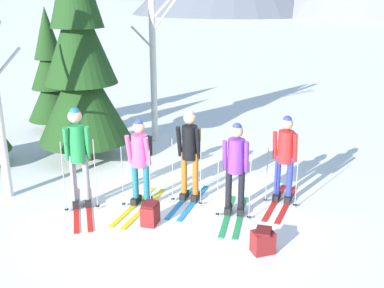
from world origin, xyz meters
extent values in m
plane|color=white|center=(0.00, 0.00, 0.00)|extent=(400.00, 400.00, 0.00)
cube|color=red|center=(-1.47, -0.53, 0.01)|extent=(0.97, 1.60, 0.02)
cube|color=red|center=(-1.66, -0.64, 0.01)|extent=(0.97, 1.60, 0.02)
cube|color=black|center=(-1.52, -0.45, 0.08)|extent=(0.22, 0.28, 0.12)
cylinder|color=gray|center=(-1.52, -0.45, 0.56)|extent=(0.11, 0.11, 0.88)
cube|color=black|center=(-1.71, -0.55, 0.08)|extent=(0.22, 0.28, 0.12)
cylinder|color=gray|center=(-1.71, -0.55, 0.56)|extent=(0.11, 0.11, 0.88)
cylinder|color=#238C42|center=(-1.61, -0.50, 1.21)|extent=(0.28, 0.28, 0.66)
sphere|color=tan|center=(-1.61, -0.50, 1.69)|extent=(0.24, 0.24, 0.24)
sphere|color=#1E6B7A|center=(-1.61, -0.50, 1.76)|extent=(0.18, 0.18, 0.18)
cylinder|color=#238C42|center=(-1.43, -0.46, 1.23)|extent=(0.17, 0.22, 0.63)
cylinder|color=#238C42|center=(-1.74, -0.64, 1.23)|extent=(0.17, 0.22, 0.63)
cylinder|color=#A5A5AD|center=(-1.29, -0.52, 0.66)|extent=(0.02, 0.02, 1.32)
cylinder|color=black|center=(-1.29, -0.52, 0.06)|extent=(0.07, 0.07, 0.01)
cylinder|color=#A5A5AD|center=(-1.76, -0.79, 0.66)|extent=(0.02, 0.02, 1.32)
cylinder|color=black|center=(-1.76, -0.79, 0.06)|extent=(0.07, 0.07, 0.01)
cube|color=yellow|center=(-0.50, -0.26, 0.01)|extent=(0.22, 1.70, 0.02)
cube|color=yellow|center=(-0.71, -0.24, 0.01)|extent=(0.22, 1.70, 0.02)
cube|color=black|center=(-0.49, -0.16, 0.08)|extent=(0.13, 0.27, 0.12)
cylinder|color=#1E6B7A|center=(-0.49, -0.16, 0.50)|extent=(0.11, 0.11, 0.77)
cube|color=black|center=(-0.71, -0.14, 0.08)|extent=(0.13, 0.27, 0.12)
cylinder|color=#1E6B7A|center=(-0.71, -0.14, 0.50)|extent=(0.11, 0.11, 0.77)
cylinder|color=#E55193|center=(-0.60, -0.15, 1.06)|extent=(0.28, 0.28, 0.58)
sphere|color=tan|center=(-0.60, -0.15, 1.48)|extent=(0.21, 0.21, 0.21)
sphere|color=#2D389E|center=(-0.60, -0.15, 1.54)|extent=(0.16, 0.16, 0.16)
cylinder|color=#E55193|center=(-0.42, -0.22, 1.07)|extent=(0.09, 0.20, 0.55)
cylinder|color=#E55193|center=(-0.78, -0.19, 1.07)|extent=(0.09, 0.20, 0.55)
cylinder|color=#A5A5AD|center=(-0.34, -0.35, 0.58)|extent=(0.02, 0.02, 1.15)
cylinder|color=black|center=(-0.34, -0.35, 0.06)|extent=(0.07, 0.07, 0.01)
cylinder|color=#A5A5AD|center=(-0.88, -0.31, 0.58)|extent=(0.02, 0.02, 1.15)
cylinder|color=black|center=(-0.88, -0.31, 0.06)|extent=(0.07, 0.07, 0.01)
cube|color=black|center=(-0.58, 0.02, 1.09)|extent=(0.27, 0.18, 0.36)
cube|color=#1E84D1|center=(0.30, 0.19, 0.01)|extent=(0.19, 1.57, 0.02)
cube|color=#1E84D1|center=(0.08, 0.20, 0.01)|extent=(0.19, 1.57, 0.02)
cube|color=black|center=(0.30, 0.29, 0.08)|extent=(0.13, 0.27, 0.12)
cylinder|color=#B76019|center=(0.30, 0.29, 0.53)|extent=(0.11, 0.11, 0.82)
cube|color=black|center=(0.08, 0.30, 0.08)|extent=(0.13, 0.27, 0.12)
cylinder|color=#B76019|center=(0.08, 0.30, 0.53)|extent=(0.11, 0.11, 0.82)
cylinder|color=black|center=(0.19, 0.30, 1.13)|extent=(0.28, 0.28, 0.62)
sphere|color=tan|center=(0.19, 0.30, 1.59)|extent=(0.22, 0.22, 0.22)
sphere|color=gray|center=(0.19, 0.30, 1.65)|extent=(0.17, 0.17, 0.17)
cylinder|color=black|center=(0.37, 0.23, 1.15)|extent=(0.09, 0.20, 0.59)
cylinder|color=black|center=(0.01, 0.25, 1.15)|extent=(0.09, 0.20, 0.59)
cylinder|color=#A5A5AD|center=(0.45, 0.10, 0.62)|extent=(0.02, 0.02, 1.24)
cylinder|color=black|center=(0.45, 0.10, 0.06)|extent=(0.07, 0.07, 0.01)
cylinder|color=#A5A5AD|center=(-0.09, 0.13, 0.62)|extent=(0.02, 0.02, 1.24)
cylinder|color=black|center=(-0.09, 0.13, 0.06)|extent=(0.07, 0.07, 0.01)
cube|color=#99661E|center=(0.20, 0.47, 1.16)|extent=(0.27, 0.18, 0.36)
cube|color=green|center=(1.21, -0.13, 0.01)|extent=(0.20, 1.59, 0.02)
cube|color=green|center=(1.00, -0.15, 0.01)|extent=(0.20, 1.59, 0.02)
cube|color=black|center=(1.21, -0.03, 0.08)|extent=(0.13, 0.27, 0.12)
cylinder|color=black|center=(1.21, -0.03, 0.51)|extent=(0.11, 0.11, 0.79)
cube|color=black|center=(0.99, -0.05, 0.08)|extent=(0.13, 0.27, 0.12)
cylinder|color=black|center=(0.99, -0.05, 0.51)|extent=(0.11, 0.11, 0.79)
cylinder|color=purple|center=(1.10, -0.04, 1.08)|extent=(0.28, 0.28, 0.59)
sphere|color=tan|center=(1.10, -0.04, 1.52)|extent=(0.21, 0.21, 0.21)
sphere|color=#2D389E|center=(1.10, -0.04, 1.58)|extent=(0.16, 0.16, 0.16)
cylinder|color=purple|center=(1.28, -0.09, 1.10)|extent=(0.09, 0.20, 0.56)
cylinder|color=purple|center=(0.92, -0.11, 1.10)|extent=(0.09, 0.20, 0.56)
cylinder|color=#A5A5AD|center=(1.38, -0.20, 0.59)|extent=(0.02, 0.02, 1.18)
cylinder|color=black|center=(1.38, -0.20, 0.06)|extent=(0.07, 0.07, 0.01)
cylinder|color=#A5A5AD|center=(0.84, -0.24, 0.59)|extent=(0.02, 0.02, 1.18)
cylinder|color=black|center=(0.84, -0.24, 0.06)|extent=(0.07, 0.07, 0.01)
cube|color=#99661E|center=(1.09, 0.13, 1.11)|extent=(0.27, 0.18, 0.36)
cube|color=red|center=(1.96, 0.59, 0.01)|extent=(0.29, 1.63, 0.02)
cube|color=red|center=(1.74, 0.61, 0.01)|extent=(0.29, 1.63, 0.02)
cube|color=black|center=(1.97, 0.69, 0.08)|extent=(0.14, 0.27, 0.12)
cylinder|color=#2D389E|center=(1.97, 0.69, 0.51)|extent=(0.11, 0.11, 0.78)
cube|color=black|center=(1.75, 0.71, 0.08)|extent=(0.14, 0.27, 0.12)
cylinder|color=#2D389E|center=(1.75, 0.71, 0.51)|extent=(0.11, 0.11, 0.78)
cylinder|color=red|center=(1.86, 0.70, 1.07)|extent=(0.28, 0.28, 0.59)
sphere|color=tan|center=(1.86, 0.70, 1.50)|extent=(0.21, 0.21, 0.21)
sphere|color=#2D389E|center=(1.86, 0.70, 1.57)|extent=(0.16, 0.16, 0.16)
cylinder|color=red|center=(2.03, 0.62, 1.09)|extent=(0.10, 0.20, 0.56)
cylinder|color=red|center=(1.67, 0.66, 1.09)|extent=(0.10, 0.20, 0.56)
cylinder|color=#A5A5AD|center=(2.11, 0.49, 0.59)|extent=(0.02, 0.02, 1.17)
cylinder|color=black|center=(2.11, 0.49, 0.06)|extent=(0.07, 0.07, 0.01)
cylinder|color=#A5A5AD|center=(1.57, 0.55, 0.59)|extent=(0.02, 0.02, 1.17)
cylinder|color=black|center=(1.57, 0.55, 0.06)|extent=(0.07, 0.07, 0.01)
cube|color=black|center=(1.88, 0.87, 1.10)|extent=(0.28, 0.19, 0.36)
cylinder|color=#51381E|center=(-2.70, 1.76, 0.49)|extent=(0.30, 0.30, 0.97)
cone|color=#1E4219|center=(-2.70, 1.76, 1.52)|extent=(2.09, 2.09, 2.06)
cone|color=#1E4219|center=(-2.70, 1.76, 2.82)|extent=(1.59, 1.59, 2.06)
cylinder|color=#51381E|center=(-4.73, 3.70, 0.32)|extent=(0.20, 0.20, 0.65)
cone|color=#1E4219|center=(-4.73, 3.70, 1.01)|extent=(1.39, 1.39, 1.37)
cone|color=#1E4219|center=(-4.73, 3.70, 1.88)|extent=(1.06, 1.06, 1.37)
cone|color=#1E4219|center=(-4.73, 3.70, 2.67)|extent=(0.76, 0.76, 1.37)
cylinder|color=silver|center=(-1.67, 3.50, 2.09)|extent=(0.16, 0.16, 4.18)
cylinder|color=silver|center=(-1.96, 3.55, 2.64)|extent=(0.62, 0.17, 0.54)
cylinder|color=silver|center=(-1.44, 3.52, 3.31)|extent=(0.51, 0.11, 0.54)
cylinder|color=silver|center=(-1.37, 3.50, 3.15)|extent=(0.64, 0.06, 0.79)
cylinder|color=silver|center=(-3.06, -0.19, 2.50)|extent=(0.24, 0.60, 0.53)
cube|color=maroon|center=(-0.19, -0.77, 0.17)|extent=(0.24, 0.32, 0.34)
cube|color=maroon|center=(-0.19, -0.77, 0.36)|extent=(0.22, 0.28, 0.04)
cube|color=maroon|center=(1.74, -1.15, 0.17)|extent=(0.40, 0.38, 0.34)
cube|color=maroon|center=(1.74, -1.15, 0.36)|extent=(0.22, 0.28, 0.04)
camera|label=1|loc=(2.34, -7.20, 3.71)|focal=42.84mm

